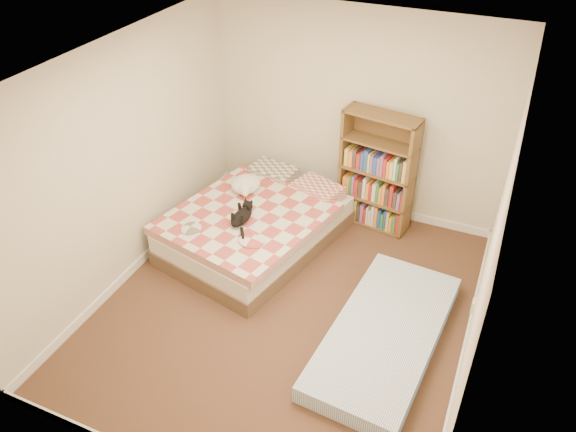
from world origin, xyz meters
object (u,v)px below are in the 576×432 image
at_px(bed, 258,224).
at_px(bookshelf, 376,184).
at_px(black_cat, 243,215).
at_px(white_dog, 246,184).
at_px(floor_mattress, 385,335).

height_order(bed, bookshelf, bookshelf).
distance_m(black_cat, white_dog, 0.59).
distance_m(bookshelf, black_cat, 1.66).
bearing_deg(black_cat, bookshelf, 38.69).
bearing_deg(black_cat, white_dog, 105.53).
xyz_separation_m(bed, white_dog, (-0.26, 0.25, 0.33)).
height_order(bookshelf, floor_mattress, bookshelf).
bearing_deg(bookshelf, black_cat, -123.66).
height_order(bed, floor_mattress, bed).
relative_size(bed, bookshelf, 1.59).
distance_m(floor_mattress, white_dog, 2.39).
xyz_separation_m(bed, black_cat, (-0.02, -0.29, 0.30)).
relative_size(floor_mattress, black_cat, 3.21).
bearing_deg(bookshelf, floor_mattress, -60.85).
bearing_deg(bed, bookshelf, 52.71).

